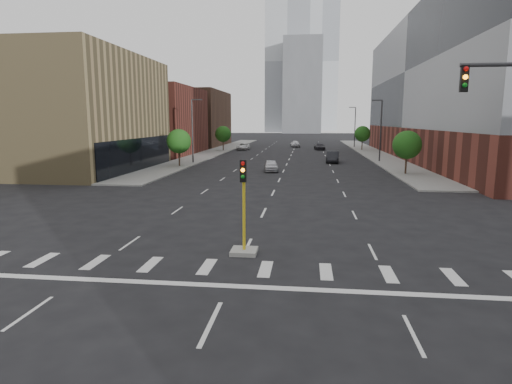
% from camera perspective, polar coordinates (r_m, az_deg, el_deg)
% --- Properties ---
extents(ground, '(400.00, 400.00, 0.00)m').
position_cam_1_polar(ground, '(12.08, -8.29, -21.14)').
color(ground, black).
rests_on(ground, ground).
extents(sidewalk_left_far, '(5.00, 92.00, 0.15)m').
position_cam_1_polar(sidewalk_left_far, '(86.09, -5.17, 5.47)').
color(sidewalk_left_far, gray).
rests_on(sidewalk_left_far, ground).
extents(sidewalk_right_far, '(5.00, 92.00, 0.15)m').
position_cam_1_polar(sidewalk_right_far, '(85.10, 15.09, 5.14)').
color(sidewalk_right_far, gray).
rests_on(sidewalk_right_far, ground).
extents(building_left_mid, '(20.00, 24.00, 14.00)m').
position_cam_1_polar(building_left_mid, '(58.49, -24.78, 9.53)').
color(building_left_mid, '#927E52').
rests_on(building_left_mid, ground).
extents(building_left_far_a, '(20.00, 22.00, 12.00)m').
position_cam_1_polar(building_left_far_a, '(81.83, -15.13, 9.13)').
color(building_left_far_a, brown).
rests_on(building_left_far_a, ground).
extents(building_left_far_b, '(20.00, 24.00, 13.00)m').
position_cam_1_polar(building_left_far_b, '(106.42, -9.88, 9.61)').
color(building_left_far_b, brown).
rests_on(building_left_far_b, ground).
extents(building_right_main, '(24.00, 70.00, 22.00)m').
position_cam_1_polar(building_right_main, '(75.07, 28.30, 12.15)').
color(building_right_main, brown).
rests_on(building_right_main, ground).
extents(tower_left, '(22.00, 22.00, 70.00)m').
position_cam_1_polar(tower_left, '(232.06, 4.28, 16.68)').
color(tower_left, '#B2B7BC').
rests_on(tower_left, ground).
extents(tower_right, '(20.00, 20.00, 80.00)m').
position_cam_1_polar(tower_right, '(272.21, 8.64, 16.60)').
color(tower_right, '#B2B7BC').
rests_on(tower_right, ground).
extents(tower_mid, '(18.00, 18.00, 44.00)m').
position_cam_1_polar(tower_mid, '(210.62, 6.22, 13.82)').
color(tower_mid, slate).
rests_on(tower_mid, ground).
extents(median_traffic_signal, '(1.20, 1.20, 4.40)m').
position_cam_1_polar(median_traffic_signal, '(19.87, -1.62, -5.54)').
color(median_traffic_signal, '#999993').
rests_on(median_traffic_signal, ground).
extents(streetlight_right_a, '(1.60, 0.22, 9.07)m').
position_cam_1_polar(streetlight_right_a, '(65.87, 16.23, 8.19)').
color(streetlight_right_a, '#2D2D30').
rests_on(streetlight_right_a, ground).
extents(streetlight_right_b, '(1.60, 0.22, 9.07)m').
position_cam_1_polar(streetlight_right_b, '(100.57, 13.01, 8.67)').
color(streetlight_right_b, '#2D2D30').
rests_on(streetlight_right_b, ground).
extents(streetlight_left, '(1.60, 0.22, 9.07)m').
position_cam_1_polar(streetlight_left, '(62.18, -8.41, 8.41)').
color(streetlight_left, '#2D2D30').
rests_on(streetlight_left, ground).
extents(tree_left_near, '(3.20, 3.20, 4.85)m').
position_cam_1_polar(tree_left_near, '(57.59, -10.25, 6.67)').
color(tree_left_near, '#382619').
rests_on(tree_left_near, ground).
extents(tree_left_far, '(3.20, 3.20, 4.85)m').
position_cam_1_polar(tree_left_far, '(86.70, -4.41, 7.71)').
color(tree_left_far, '#382619').
rests_on(tree_left_far, ground).
extents(tree_right_near, '(3.20, 3.20, 4.85)m').
position_cam_1_polar(tree_right_near, '(51.31, 19.49, 5.94)').
color(tree_right_near, '#382619').
rests_on(tree_right_near, ground).
extents(tree_right_far, '(3.20, 3.20, 4.85)m').
position_cam_1_polar(tree_right_far, '(90.74, 14.01, 7.54)').
color(tree_right_far, '#382619').
rests_on(tree_right_far, ground).
extents(car_near_left, '(2.08, 4.26, 1.40)m').
position_cam_1_polar(car_near_left, '(52.05, 2.02, 3.54)').
color(car_near_left, silver).
rests_on(car_near_left, ground).
extents(car_mid_right, '(2.14, 5.11, 1.64)m').
position_cam_1_polar(car_mid_right, '(63.85, 10.20, 4.62)').
color(car_mid_right, black).
rests_on(car_mid_right, ground).
extents(car_far_left, '(2.51, 5.23, 1.44)m').
position_cam_1_polar(car_far_left, '(89.98, -1.72, 6.10)').
color(car_far_left, silver).
rests_on(car_far_left, ground).
extents(car_deep_right, '(2.40, 4.85, 1.36)m').
position_cam_1_polar(car_deep_right, '(90.91, 8.47, 6.01)').
color(car_deep_right, black).
rests_on(car_deep_right, ground).
extents(car_distant, '(2.53, 4.72, 1.53)m').
position_cam_1_polar(car_distant, '(99.60, 5.25, 6.42)').
color(car_distant, silver).
rests_on(car_distant, ground).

